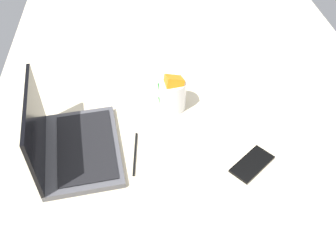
{
  "coord_description": "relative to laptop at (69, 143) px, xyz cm",
  "views": [
    {
      "loc": [
        -92.29,
        18.18,
        105.66
      ],
      "look_at": [
        -10.99,
        10.0,
        24.0
      ],
      "focal_mm": 40.3,
      "sensor_mm": 36.0,
      "label": 1
    }
  ],
  "objects": [
    {
      "name": "cell_phone",
      "position": [
        -10.16,
        -53.85,
        -4.01
      ],
      "size": [
        14.14,
        15.13,
        0.8
      ],
      "primitive_type": "cube",
      "rotation": [
        0.0,
        0.0,
        0.69
      ],
      "color": "black",
      "rests_on": "bed_mattress"
    },
    {
      "name": "snack_cup",
      "position": [
        17.93,
        -32.96,
        1.56
      ],
      "size": [
        9.0,
        9.43,
        14.3
      ],
      "color": "silver",
      "rests_on": "bed_mattress"
    },
    {
      "name": "bed_mattress",
      "position": [
        13.71,
        -39.98,
        -13.41
      ],
      "size": [
        180.0,
        140.0,
        18.0
      ],
      "primitive_type": "cube",
      "color": "beige",
      "rests_on": "ground"
    },
    {
      "name": "laptop",
      "position": [
        0.0,
        0.0,
        0.0
      ],
      "size": [
        35.41,
        26.62,
        23.0
      ],
      "rotation": [
        0.0,
        0.0,
        0.11
      ],
      "color": "#4C4C51",
      "rests_on": "bed_mattress"
    },
    {
      "name": "charger_cable",
      "position": [
        -2.43,
        -19.33,
        -4.11
      ],
      "size": [
        16.98,
        2.15,
        0.6
      ],
      "primitive_type": "cube",
      "rotation": [
        0.0,
        0.0,
        -0.09
      ],
      "color": "black",
      "rests_on": "bed_mattress"
    }
  ]
}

